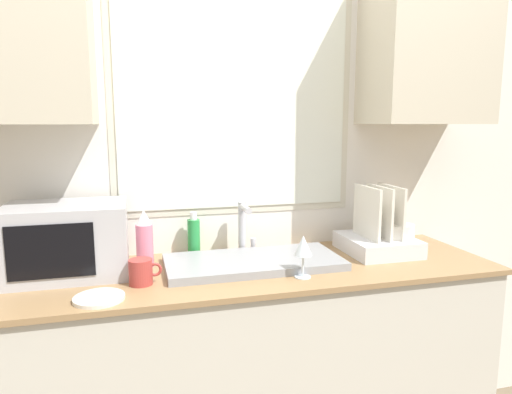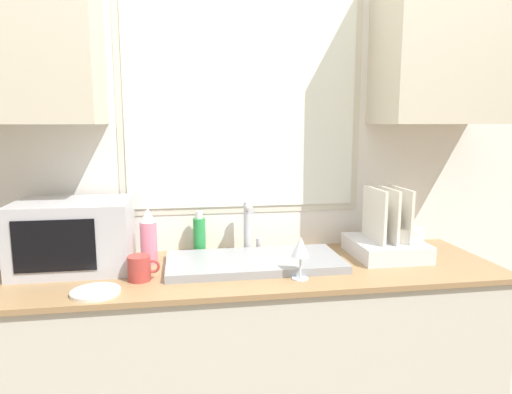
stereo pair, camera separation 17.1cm
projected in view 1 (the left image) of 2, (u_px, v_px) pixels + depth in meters
The scene contains 11 objects.
countertop at pixel (253, 377), 1.85m from camera, with size 1.92×0.59×0.94m.
wall_back at pixel (236, 144), 1.97m from camera, with size 6.00×0.38×2.60m.
sink_basin at pixel (253, 262), 1.79m from camera, with size 0.68×0.33×0.03m.
faucet at pixel (244, 224), 1.94m from camera, with size 0.08×0.14×0.22m.
microwave at pixel (67, 240), 1.67m from camera, with size 0.42×0.31×0.26m.
dish_rack at pixel (380, 237), 1.96m from camera, with size 0.28×0.31×0.29m.
spray_bottle at pixel (145, 239), 1.77m from camera, with size 0.07×0.07×0.23m.
soap_bottle at pixel (194, 236), 1.93m from camera, with size 0.05×0.05×0.18m.
mug_near_sink at pixel (141, 272), 1.58m from camera, with size 0.11×0.08×0.09m.
wine_glass at pixel (303, 247), 1.64m from camera, with size 0.07×0.07×0.16m.
small_plate at pixel (99, 298), 1.44m from camera, with size 0.16×0.16×0.01m.
Camera 1 is at (-0.43, -1.38, 1.49)m, focal length 32.00 mm.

